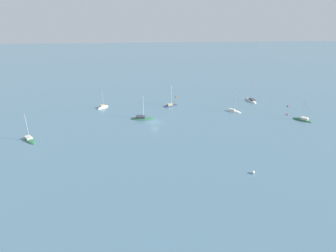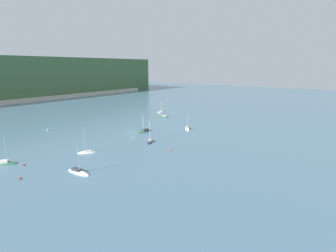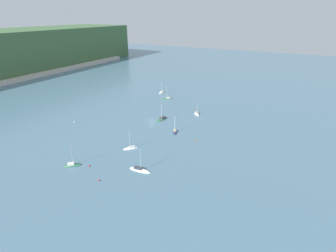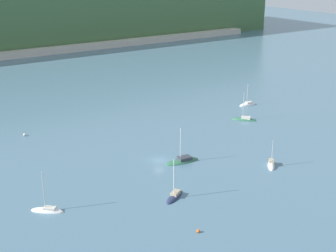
{
  "view_description": "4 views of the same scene",
  "coord_description": "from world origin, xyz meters",
  "px_view_note": "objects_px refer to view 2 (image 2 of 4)",
  "views": [
    {
      "loc": [
        3.38,
        82.79,
        33.16
      ],
      "look_at": [
        -3.31,
        13.05,
        3.9
      ],
      "focal_mm": 28.0,
      "sensor_mm": 36.0,
      "label": 1
    },
    {
      "loc": [
        -81.9,
        -81.33,
        29.1
      ],
      "look_at": [
        9.06,
        -13.46,
        3.11
      ],
      "focal_mm": 28.0,
      "sensor_mm": 36.0,
      "label": 2
    },
    {
      "loc": [
        -107.45,
        -66.67,
        51.8
      ],
      "look_at": [
        -10.23,
        -14.81,
        3.99
      ],
      "focal_mm": 28.0,
      "sensor_mm": 36.0,
      "label": 3
    },
    {
      "loc": [
        -54.46,
        -84.4,
        44.44
      ],
      "look_at": [
        13.63,
        16.36,
        1.08
      ],
      "focal_mm": 50.0,
      "sensor_mm": 36.0,
      "label": 4
    }
  ],
  "objects_px": {
    "sailboat_4": "(79,173)",
    "mooring_buoy_2": "(24,165)",
    "mooring_buoy_1": "(48,130)",
    "sailboat_1": "(150,142)",
    "sailboat_3": "(161,113)",
    "mooring_buoy_0": "(170,150)",
    "sailboat_2": "(144,131)",
    "mooring_buoy_3": "(20,178)",
    "sailboat_5": "(6,163)",
    "sailboat_6": "(87,153)",
    "sailboat_0": "(187,129)",
    "sailboat_7": "(163,117)"
  },
  "relations": [
    {
      "from": "sailboat_4",
      "to": "mooring_buoy_2",
      "type": "xyz_separation_m",
      "value": [
        -6.49,
        17.92,
        0.19
      ]
    },
    {
      "from": "mooring_buoy_1",
      "to": "sailboat_1",
      "type": "bearing_deg",
      "value": -74.91
    },
    {
      "from": "mooring_buoy_2",
      "to": "sailboat_3",
      "type": "bearing_deg",
      "value": 13.73
    },
    {
      "from": "sailboat_1",
      "to": "mooring_buoy_0",
      "type": "bearing_deg",
      "value": 42.69
    },
    {
      "from": "sailboat_1",
      "to": "mooring_buoy_0",
      "type": "distance_m",
      "value": 13.23
    },
    {
      "from": "mooring_buoy_1",
      "to": "mooring_buoy_2",
      "type": "bearing_deg",
      "value": -127.35
    },
    {
      "from": "sailboat_3",
      "to": "sailboat_4",
      "type": "relative_size",
      "value": 0.83
    },
    {
      "from": "sailboat_3",
      "to": "sailboat_2",
      "type": "bearing_deg",
      "value": 37.52
    },
    {
      "from": "sailboat_3",
      "to": "mooring_buoy_3",
      "type": "relative_size",
      "value": 14.5
    },
    {
      "from": "sailboat_1",
      "to": "sailboat_5",
      "type": "height_order",
      "value": "sailboat_5"
    },
    {
      "from": "sailboat_2",
      "to": "sailboat_6",
      "type": "distance_m",
      "value": 34.56
    },
    {
      "from": "mooring_buoy_2",
      "to": "mooring_buoy_0",
      "type": "bearing_deg",
      "value": -35.67
    },
    {
      "from": "sailboat_4",
      "to": "sailboat_6",
      "type": "relative_size",
      "value": 1.09
    },
    {
      "from": "sailboat_3",
      "to": "mooring_buoy_0",
      "type": "distance_m",
      "value": 77.7
    },
    {
      "from": "sailboat_0",
      "to": "mooring_buoy_1",
      "type": "distance_m",
      "value": 64.89
    },
    {
      "from": "mooring_buoy_3",
      "to": "sailboat_2",
      "type": "bearing_deg",
      "value": 8.06
    },
    {
      "from": "sailboat_2",
      "to": "sailboat_1",
      "type": "bearing_deg",
      "value": 55.51
    },
    {
      "from": "sailboat_0",
      "to": "sailboat_5",
      "type": "relative_size",
      "value": 0.81
    },
    {
      "from": "sailboat_0",
      "to": "sailboat_4",
      "type": "relative_size",
      "value": 0.76
    },
    {
      "from": "sailboat_0",
      "to": "sailboat_7",
      "type": "distance_m",
      "value": 32.69
    },
    {
      "from": "sailboat_7",
      "to": "mooring_buoy_1",
      "type": "relative_size",
      "value": 12.31
    },
    {
      "from": "sailboat_2",
      "to": "mooring_buoy_2",
      "type": "height_order",
      "value": "sailboat_2"
    },
    {
      "from": "sailboat_4",
      "to": "mooring_buoy_3",
      "type": "bearing_deg",
      "value": -131.27
    },
    {
      "from": "mooring_buoy_3",
      "to": "mooring_buoy_2",
      "type": "bearing_deg",
      "value": 60.5
    },
    {
      "from": "sailboat_1",
      "to": "mooring_buoy_1",
      "type": "distance_m",
      "value": 52.43
    },
    {
      "from": "sailboat_5",
      "to": "sailboat_2",
      "type": "bearing_deg",
      "value": 41.4
    },
    {
      "from": "sailboat_5",
      "to": "sailboat_7",
      "type": "distance_m",
      "value": 88.33
    },
    {
      "from": "mooring_buoy_2",
      "to": "mooring_buoy_3",
      "type": "relative_size",
      "value": 1.02
    },
    {
      "from": "sailboat_0",
      "to": "mooring_buoy_0",
      "type": "relative_size",
      "value": 12.32
    },
    {
      "from": "sailboat_7",
      "to": "mooring_buoy_2",
      "type": "xyz_separation_m",
      "value": [
        -85.49,
        -13.3,
        0.17
      ]
    },
    {
      "from": "mooring_buoy_3",
      "to": "mooring_buoy_0",
      "type": "bearing_deg",
      "value": -22.51
    },
    {
      "from": "sailboat_6",
      "to": "mooring_buoy_1",
      "type": "bearing_deg",
      "value": -61.12
    },
    {
      "from": "mooring_buoy_0",
      "to": "mooring_buoy_3",
      "type": "xyz_separation_m",
      "value": [
        -42.78,
        17.73,
        -0.02
      ]
    },
    {
      "from": "sailboat_2",
      "to": "sailboat_6",
      "type": "xyz_separation_m",
      "value": [
        -34.27,
        -4.44,
        -0.04
      ]
    },
    {
      "from": "mooring_buoy_2",
      "to": "sailboat_0",
      "type": "bearing_deg",
      "value": -11.95
    },
    {
      "from": "sailboat_0",
      "to": "sailboat_4",
      "type": "distance_m",
      "value": 61.78
    },
    {
      "from": "sailboat_2",
      "to": "mooring_buoy_2",
      "type": "xyz_separation_m",
      "value": [
        -52.82,
        1.01,
        0.15
      ]
    },
    {
      "from": "sailboat_0",
      "to": "sailboat_1",
      "type": "xyz_separation_m",
      "value": [
        -26.79,
        0.13,
        0.0
      ]
    },
    {
      "from": "sailboat_1",
      "to": "sailboat_3",
      "type": "height_order",
      "value": "sailboat_1"
    },
    {
      "from": "mooring_buoy_0",
      "to": "sailboat_3",
      "type": "bearing_deg",
      "value": 40.58
    },
    {
      "from": "sailboat_1",
      "to": "sailboat_5",
      "type": "bearing_deg",
      "value": -55.08
    },
    {
      "from": "sailboat_1",
      "to": "sailboat_5",
      "type": "distance_m",
      "value": 48.25
    },
    {
      "from": "sailboat_4",
      "to": "sailboat_2",
      "type": "bearing_deg",
      "value": 105.37
    },
    {
      "from": "mooring_buoy_0",
      "to": "sailboat_0",
      "type": "bearing_deg",
      "value": 22.26
    },
    {
      "from": "sailboat_5",
      "to": "mooring_buoy_2",
      "type": "bearing_deg",
      "value": -18.04
    },
    {
      "from": "sailboat_3",
      "to": "sailboat_7",
      "type": "distance_m",
      "value": 15.13
    },
    {
      "from": "sailboat_0",
      "to": "mooring_buoy_1",
      "type": "height_order",
      "value": "sailboat_0"
    },
    {
      "from": "sailboat_1",
      "to": "mooring_buoy_2",
      "type": "height_order",
      "value": "sailboat_1"
    },
    {
      "from": "sailboat_0",
      "to": "mooring_buoy_0",
      "type": "height_order",
      "value": "sailboat_0"
    },
    {
      "from": "sailboat_3",
      "to": "mooring_buoy_0",
      "type": "height_order",
      "value": "sailboat_3"
    }
  ]
}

